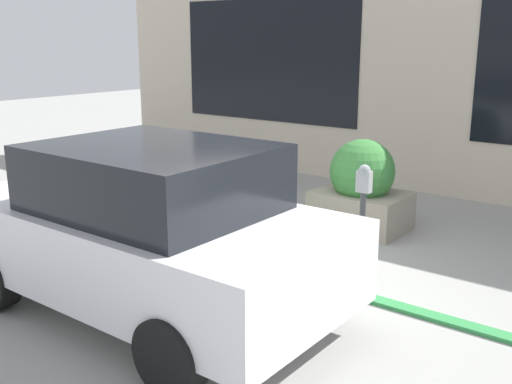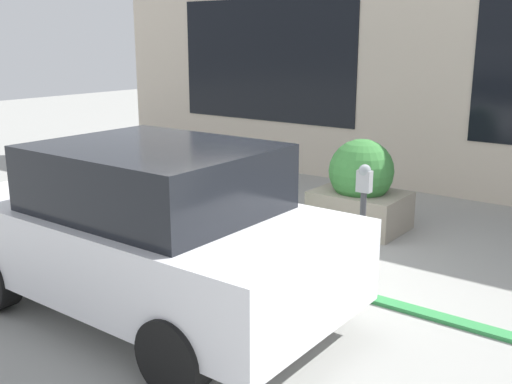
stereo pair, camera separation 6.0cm
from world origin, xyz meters
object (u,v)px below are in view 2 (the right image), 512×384
parking_meter_nearest (363,203)px  parking_meter_second (266,179)px  trash_bin (259,186)px  parked_car_front (148,229)px  planter_box (360,189)px  parking_meter_middle (194,162)px

parking_meter_nearest → parking_meter_second: (1.27, 0.03, 0.09)m
parking_meter_second → trash_bin: 1.09m
parked_car_front → trash_bin: size_ratio=3.30×
parking_meter_nearest → planter_box: bearing=-61.9°
planter_box → parked_car_front: bearing=84.1°
parking_meter_nearest → trash_bin: 2.11m
parked_car_front → parking_meter_middle: bearing=-57.8°
parking_meter_middle → trash_bin: size_ratio=1.16×
parking_meter_second → parked_car_front: (-0.06, 1.94, -0.11)m
parking_meter_second → parked_car_front: 1.95m
planter_box → parking_meter_nearest: bearing=118.1°
parking_meter_second → parking_meter_middle: same height
parking_meter_nearest → parking_meter_second: size_ratio=0.93×
planter_box → parked_car_front: parked_car_front is taller
parking_meter_middle → parking_meter_second: bearing=177.8°
planter_box → parked_car_front: (0.37, 3.56, 0.28)m
parking_meter_second → planter_box: (-0.42, -1.62, -0.39)m
planter_box → parked_car_front: size_ratio=0.32×
parking_meter_middle → planter_box: (-1.63, -1.57, -0.44)m
trash_bin → parking_meter_nearest: bearing=159.1°
parking_meter_nearest → parked_car_front: (1.22, 1.97, -0.02)m
parking_meter_second → parking_meter_middle: (1.21, -0.05, 0.05)m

